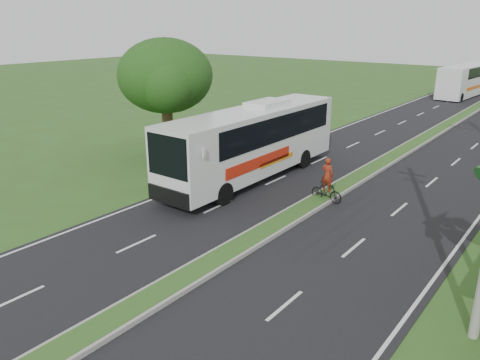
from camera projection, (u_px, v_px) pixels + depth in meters
The scene contains 8 objects.
ground at pixel (202, 271), 16.62m from camera, with size 180.00×180.00×0.00m, color #34531E.
road_asphalt at pixel (401, 153), 31.58m from camera, with size 14.00×160.00×0.02m, color black.
median_strip at pixel (401, 152), 31.55m from camera, with size 1.20×160.00×0.18m.
lane_edge_left at pixel (314, 139), 35.47m from camera, with size 0.12×160.00×0.01m, color silver.
shade_tree at pixel (164, 78), 29.54m from camera, with size 6.30×6.00×7.54m.
coach_bus_main at pixel (254, 138), 25.81m from camera, with size 2.87×13.10×4.23m.
coach_bus_far at pixel (467, 78), 55.42m from camera, with size 3.61×12.58×3.62m.
motorcyclist at pixel (327, 186), 22.80m from camera, with size 1.70×0.55×2.24m.
Camera 1 is at (10.09, -10.77, 8.41)m, focal length 35.00 mm.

